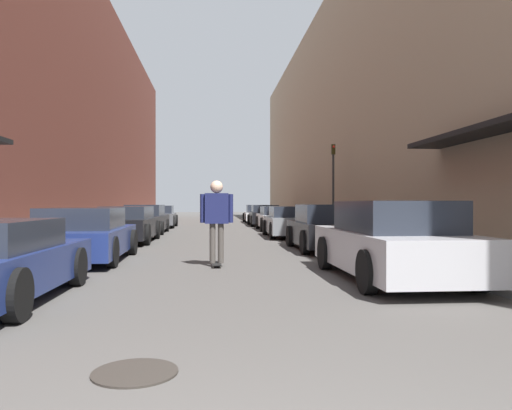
% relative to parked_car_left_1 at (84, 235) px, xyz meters
% --- Properties ---
extents(ground, '(111.43, 111.43, 0.00)m').
position_rel_parked_car_left_1_xyz_m(ground, '(3.18, 9.67, -0.62)').
color(ground, '#4C4947').
extents(curb_strip_left, '(1.80, 50.65, 0.12)m').
position_rel_parked_car_left_1_xyz_m(curb_strip_left, '(-1.88, 14.73, -0.56)').
color(curb_strip_left, gray).
rests_on(curb_strip_left, ground).
extents(curb_strip_right, '(1.80, 50.65, 0.12)m').
position_rel_parked_car_left_1_xyz_m(curb_strip_right, '(8.24, 14.73, -0.56)').
color(curb_strip_right, gray).
rests_on(curb_strip_right, ground).
extents(building_row_left, '(4.90, 50.65, 12.99)m').
position_rel_parked_car_left_1_xyz_m(building_row_left, '(-4.78, 14.73, 5.87)').
color(building_row_left, brown).
rests_on(building_row_left, ground).
extents(building_row_right, '(4.90, 50.65, 12.54)m').
position_rel_parked_car_left_1_xyz_m(building_row_right, '(11.14, 14.73, 5.65)').
color(building_row_right, tan).
rests_on(building_row_right, ground).
extents(parked_car_left_1, '(2.01, 4.46, 1.28)m').
position_rel_parked_car_left_1_xyz_m(parked_car_left_1, '(0.00, 0.00, 0.00)').
color(parked_car_left_1, navy).
rests_on(parked_car_left_1, ground).
extents(parked_car_left_2, '(1.86, 4.81, 1.27)m').
position_rel_parked_car_left_1_xyz_m(parked_car_left_2, '(0.07, 5.84, 0.01)').
color(parked_car_left_2, black).
rests_on(parked_car_left_2, ground).
extents(parked_car_left_3, '(1.87, 4.21, 1.31)m').
position_rel_parked_car_left_1_xyz_m(parked_car_left_3, '(-0.00, 11.03, 0.01)').
color(parked_car_left_3, black).
rests_on(parked_car_left_3, ground).
extents(parked_car_left_4, '(1.90, 4.19, 1.25)m').
position_rel_parked_car_left_1_xyz_m(parked_car_left_4, '(0.02, 16.66, -0.01)').
color(parked_car_left_4, '#515459').
rests_on(parked_car_left_4, ground).
extents(parked_car_right_0, '(1.95, 4.66, 1.43)m').
position_rel_parked_car_left_1_xyz_m(parked_car_right_0, '(6.28, -3.44, 0.06)').
color(parked_car_right_0, '#B7B7BC').
rests_on(parked_car_right_0, ground).
extents(parked_car_right_1, '(1.87, 4.11, 1.35)m').
position_rel_parked_car_left_1_xyz_m(parked_car_right_1, '(6.38, 2.27, 0.03)').
color(parked_car_right_1, black).
rests_on(parked_car_right_1, ground).
extents(parked_car_right_2, '(2.07, 4.35, 1.26)m').
position_rel_parked_car_left_1_xyz_m(parked_car_right_2, '(6.28, 7.97, -0.00)').
color(parked_car_right_2, gray).
rests_on(parked_car_right_2, ground).
extents(parked_car_right_3, '(1.99, 4.17, 1.22)m').
position_rel_parked_car_left_1_xyz_m(parked_car_right_3, '(6.39, 13.14, -0.02)').
color(parked_car_right_3, silver).
rests_on(parked_car_right_3, ground).
extents(parked_car_right_4, '(1.87, 4.43, 1.27)m').
position_rel_parked_car_left_1_xyz_m(parked_car_right_4, '(6.24, 18.17, 0.00)').
color(parked_car_right_4, black).
rests_on(parked_car_right_4, ground).
extents(parked_car_right_5, '(2.05, 4.56, 1.27)m').
position_rel_parked_car_left_1_xyz_m(parked_car_right_5, '(6.34, 23.24, -0.01)').
color(parked_car_right_5, silver).
rests_on(parked_car_right_5, ground).
extents(skateboarder, '(0.72, 0.78, 1.88)m').
position_rel_parked_car_left_1_xyz_m(skateboarder, '(3.14, -1.28, 0.54)').
color(skateboarder, black).
rests_on(skateboarder, ground).
extents(manhole_cover, '(0.70, 0.70, 0.02)m').
position_rel_parked_car_left_1_xyz_m(manhole_cover, '(2.42, -8.10, -0.61)').
color(manhole_cover, '#332D28').
rests_on(manhole_cover, ground).
extents(traffic_light, '(0.16, 0.22, 3.90)m').
position_rel_parked_car_left_1_xyz_m(traffic_light, '(8.44, 9.67, 1.88)').
color(traffic_light, '#2D2D2D').
rests_on(traffic_light, curb_strip_right).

